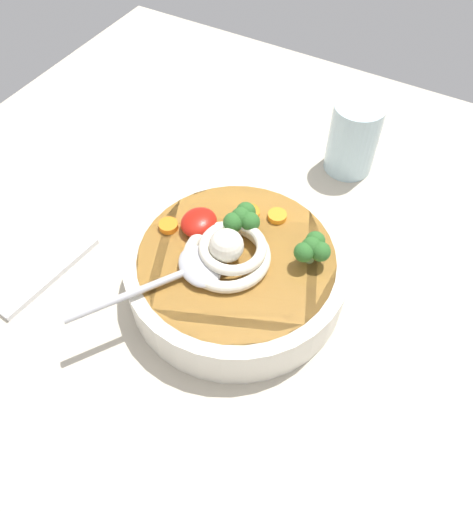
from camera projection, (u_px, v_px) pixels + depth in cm
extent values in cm
cube|color=#BCB29E|center=(237.00, 313.00, 60.77)|extent=(107.04, 107.04, 3.85)
cylinder|color=silver|center=(236.00, 271.00, 58.65)|extent=(25.52, 25.52, 5.77)
cylinder|color=#B27A33|center=(236.00, 270.00, 58.47)|extent=(22.46, 22.46, 5.30)
torus|color=silver|center=(227.00, 256.00, 55.54)|extent=(9.81, 9.81, 1.35)
torus|color=silver|center=(233.00, 247.00, 54.90)|extent=(10.51, 10.51, 1.22)
sphere|color=silver|center=(226.00, 246.00, 54.15)|extent=(3.81, 3.81, 3.81)
ellipsoid|color=#B7B7BC|center=(200.00, 266.00, 54.50)|extent=(6.98, 7.43, 1.60)
cylinder|color=#B7B7BC|center=(134.00, 292.00, 52.41)|extent=(12.94, 8.96, 0.80)
ellipsoid|color=#B2190F|center=(199.00, 222.00, 58.11)|extent=(4.54, 4.09, 2.04)
cylinder|color=#7A9E60|center=(309.00, 256.00, 55.57)|extent=(1.13, 1.13, 1.21)
sphere|color=#2D6628|center=(311.00, 247.00, 54.22)|extent=(2.22, 2.22, 2.22)
sphere|color=#2D6628|center=(315.00, 241.00, 54.97)|extent=(2.22, 2.22, 2.22)
sphere|color=#2D6628|center=(304.00, 252.00, 53.88)|extent=(2.22, 2.22, 2.22)
sphere|color=#2D6628|center=(321.00, 252.00, 54.01)|extent=(2.22, 2.22, 2.22)
cylinder|color=#7A9E60|center=(241.00, 228.00, 58.13)|extent=(1.18, 1.18, 1.26)
sphere|color=#2D6628|center=(241.00, 217.00, 56.72)|extent=(2.31, 2.31, 2.31)
sphere|color=#2D6628|center=(246.00, 212.00, 57.50)|extent=(2.31, 2.31, 2.31)
sphere|color=#2D6628|center=(233.00, 223.00, 56.36)|extent=(2.31, 2.31, 2.31)
sphere|color=#2D6628|center=(250.00, 222.00, 56.50)|extent=(2.31, 2.31, 2.31)
cylinder|color=orange|center=(275.00, 215.00, 59.70)|extent=(2.27, 2.27, 0.70)
cylinder|color=orange|center=(220.00, 240.00, 57.41)|extent=(2.62, 2.62, 0.60)
cylinder|color=orange|center=(169.00, 226.00, 58.66)|extent=(2.26, 2.26, 0.75)
cylinder|color=orange|center=(249.00, 213.00, 60.07)|extent=(2.70, 2.70, 0.54)
cylinder|color=silver|center=(353.00, 138.00, 69.80)|extent=(6.91, 6.91, 10.46)
cube|color=white|center=(25.00, 257.00, 63.11)|extent=(15.57, 13.00, 0.80)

